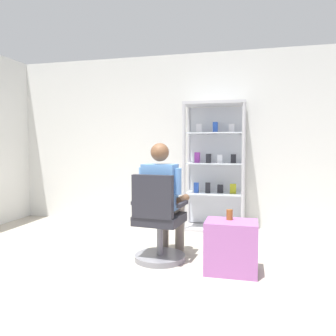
# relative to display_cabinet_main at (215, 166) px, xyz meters

# --- Properties ---
(ground_plane) EXTENTS (7.20, 7.20, 0.00)m
(ground_plane) POSITION_rel_display_cabinet_main_xyz_m (-0.40, -2.76, -0.96)
(ground_plane) COLOR #B2A899
(back_wall) EXTENTS (6.00, 0.10, 2.70)m
(back_wall) POSITION_rel_display_cabinet_main_xyz_m (-0.40, 0.24, 0.39)
(back_wall) COLOR silver
(back_wall) RESTS_ON ground
(display_cabinet_main) EXTENTS (0.90, 0.45, 1.90)m
(display_cabinet_main) POSITION_rel_display_cabinet_main_xyz_m (0.00, 0.00, 0.00)
(display_cabinet_main) COLOR #B7B7BC
(display_cabinet_main) RESTS_ON ground
(office_chair) EXTENTS (0.59, 0.56, 0.96)m
(office_chair) POSITION_rel_display_cabinet_main_xyz_m (-0.44, -1.61, -0.57)
(office_chair) COLOR slate
(office_chair) RESTS_ON ground
(seated_shopkeeper) EXTENTS (0.52, 0.59, 1.29)m
(seated_shopkeeper) POSITION_rel_display_cabinet_main_xyz_m (-0.42, -1.45, -0.25)
(seated_shopkeeper) COLOR slate
(seated_shopkeeper) RESTS_ON ground
(storage_crate) EXTENTS (0.51, 0.38, 0.52)m
(storage_crate) POSITION_rel_display_cabinet_main_xyz_m (0.35, -1.74, -0.70)
(storage_crate) COLOR #9E599E
(storage_crate) RESTS_ON ground
(tea_glass) EXTENTS (0.06, 0.06, 0.10)m
(tea_glass) POSITION_rel_display_cabinet_main_xyz_m (0.32, -1.68, -0.39)
(tea_glass) COLOR brown
(tea_glass) RESTS_ON storage_crate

